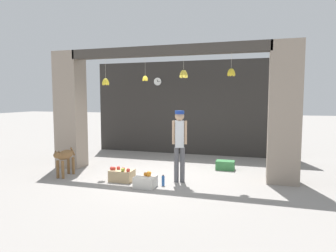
{
  "coord_description": "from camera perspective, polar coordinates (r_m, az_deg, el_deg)",
  "views": [
    {
      "loc": [
        2.24,
        -7.0,
        1.95
      ],
      "look_at": [
        0.0,
        0.47,
        1.23
      ],
      "focal_mm": 32.0,
      "sensor_mm": 36.0,
      "label": 1
    }
  ],
  "objects": [
    {
      "name": "dog",
      "position": [
        7.92,
        -19.11,
        -5.59
      ],
      "size": [
        0.26,
        0.86,
        0.72
      ],
      "rotation": [
        0.0,
        0.0,
        -1.54
      ],
      "color": "brown",
      "rests_on": "ground_plane"
    },
    {
      "name": "shopkeeper",
      "position": [
        6.91,
        2.2,
        -2.71
      ],
      "size": [
        0.34,
        0.29,
        1.67
      ],
      "rotation": [
        0.0,
        0.0,
        3.4
      ],
      "color": "#56565B",
      "rests_on": "ground_plane"
    },
    {
      "name": "storefront_awning",
      "position": [
        7.54,
        -0.76,
        13.81
      ],
      "size": [
        5.05,
        0.26,
        0.95
      ],
      "color": "#3D3833"
    },
    {
      "name": "fruit_crate_oranges",
      "position": [
        6.71,
        -4.28,
        -10.42
      ],
      "size": [
        0.45,
        0.39,
        0.33
      ],
      "color": "silver",
      "rests_on": "ground_plane"
    },
    {
      "name": "shop_back_wall",
      "position": [
        10.44,
        4.31,
        3.44
      ],
      "size": [
        6.95,
        0.12,
        3.23
      ],
      "primitive_type": "cube",
      "color": "#2D2B28",
      "rests_on": "ground_plane"
    },
    {
      "name": "water_bottle",
      "position": [
        6.8,
        -0.93,
        -10.37
      ],
      "size": [
        0.07,
        0.07,
        0.24
      ],
      "color": "#2D60AD",
      "rests_on": "ground_plane"
    },
    {
      "name": "wall_clock",
      "position": [
        10.7,
        -1.99,
        8.46
      ],
      "size": [
        0.29,
        0.03,
        0.29
      ],
      "color": "black"
    },
    {
      "name": "shop_pillar_left",
      "position": [
        8.89,
        -18.08,
        2.87
      ],
      "size": [
        0.7,
        0.6,
        3.23
      ],
      "primitive_type": "cube",
      "color": "gray",
      "rests_on": "ground_plane"
    },
    {
      "name": "shop_pillar_right",
      "position": [
        7.33,
        21.28,
        2.31
      ],
      "size": [
        0.7,
        0.6,
        3.23
      ],
      "primitive_type": "cube",
      "color": "gray",
      "rests_on": "ground_plane"
    },
    {
      "name": "fruit_crate_apples",
      "position": [
        7.23,
        -8.79,
        -9.21
      ],
      "size": [
        0.55,
        0.37,
        0.35
      ],
      "color": "tan",
      "rests_on": "ground_plane"
    },
    {
      "name": "ground_plane",
      "position": [
        7.6,
        -1.03,
        -9.57
      ],
      "size": [
        60.0,
        60.0,
        0.0
      ],
      "primitive_type": "plane",
      "color": "gray"
    },
    {
      "name": "produce_box_green",
      "position": [
        8.41,
        10.84,
        -7.35
      ],
      "size": [
        0.5,
        0.32,
        0.25
      ],
      "primitive_type": "cube",
      "color": "#387A42",
      "rests_on": "ground_plane"
    }
  ]
}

